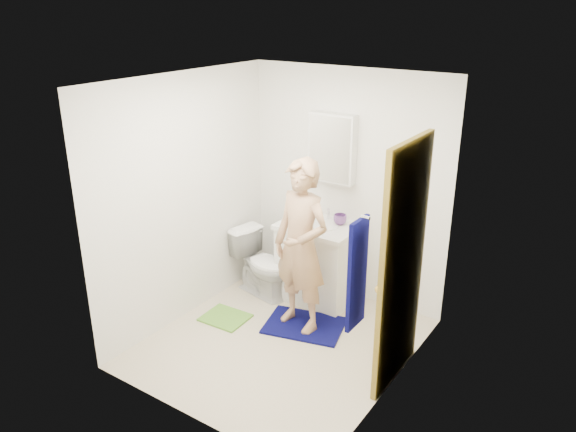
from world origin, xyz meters
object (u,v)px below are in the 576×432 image
object	(u,v)px
toilet	(263,264)
soap_dispenser	(305,214)
medicine_cabinet	(332,148)
towel	(357,274)
man	(301,246)
vanity_cabinet	(318,264)
toothbrush_cup	(340,219)

from	to	relation	value
toilet	soap_dispenser	xyz separation A→B (m)	(0.39, 0.21, 0.58)
medicine_cabinet	towel	size ratio (longest dim) A/B	0.87
toilet	man	xyz separation A→B (m)	(0.70, -0.34, 0.50)
vanity_cabinet	towel	bearing A→B (deg)	-51.53
toothbrush_cup	soap_dispenser	bearing A→B (deg)	-155.96
soap_dispenser	man	size ratio (longest dim) A/B	0.10
toothbrush_cup	man	size ratio (longest dim) A/B	0.08
soap_dispenser	man	bearing A→B (deg)	-60.92
towel	toilet	xyz separation A→B (m)	(-1.73, 1.25, -0.90)
vanity_cabinet	medicine_cabinet	distance (m)	1.22
medicine_cabinet	soap_dispenser	world-z (taller)	medicine_cabinet
towel	toothbrush_cup	world-z (taller)	towel
man	toilet	bearing A→B (deg)	163.95
toothbrush_cup	towel	bearing A→B (deg)	-57.90
medicine_cabinet	vanity_cabinet	bearing A→B (deg)	-90.00
toilet	towel	bearing A→B (deg)	-114.32
vanity_cabinet	man	distance (m)	0.75
vanity_cabinet	man	bearing A→B (deg)	-75.50
towel	soap_dispenser	size ratio (longest dim) A/B	4.69
toilet	toothbrush_cup	xyz separation A→B (m)	(0.72, 0.36, 0.55)
medicine_cabinet	toilet	size ratio (longest dim) A/B	0.99
medicine_cabinet	soap_dispenser	size ratio (longest dim) A/B	4.11
medicine_cabinet	man	xyz separation A→B (m)	(0.15, -0.80, -0.74)
man	soap_dispenser	bearing A→B (deg)	128.81
toothbrush_cup	man	xyz separation A→B (m)	(-0.03, -0.69, -0.05)
medicine_cabinet	man	world-z (taller)	medicine_cabinet
toilet	toothbrush_cup	size ratio (longest dim) A/B	5.23
vanity_cabinet	man	size ratio (longest dim) A/B	0.48
towel	toilet	distance (m)	2.31
towel	vanity_cabinet	bearing A→B (deg)	128.47
vanity_cabinet	medicine_cabinet	world-z (taller)	medicine_cabinet
towel	soap_dispenser	distance (m)	2.00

